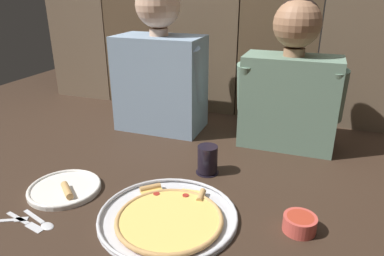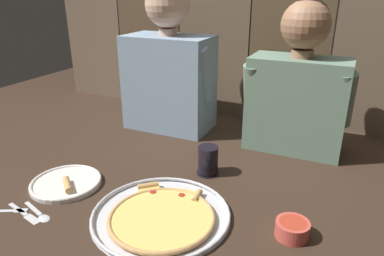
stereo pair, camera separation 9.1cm
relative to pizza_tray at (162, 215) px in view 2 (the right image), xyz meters
name	(u,v)px [view 2 (the right image)]	position (x,y,z in m)	size (l,w,h in m)	color
ground_plane	(177,189)	(-0.03, 0.16, -0.01)	(3.20, 3.20, 0.00)	#332319
pizza_tray	(162,215)	(0.00, 0.00, 0.00)	(0.40, 0.40, 0.03)	silver
dinner_plate	(66,183)	(-0.38, 0.02, 0.00)	(0.23, 0.23, 0.03)	white
drinking_glass	(208,160)	(0.02, 0.30, 0.04)	(0.08, 0.08, 0.10)	black
dipping_bowl	(292,228)	(0.35, 0.08, 0.02)	(0.09, 0.09, 0.04)	#CC4C42
table_fork	(7,211)	(-0.43, -0.16, -0.01)	(0.12, 0.07, 0.01)	silver
table_knife	(24,213)	(-0.38, -0.15, -0.01)	(0.15, 0.05, 0.01)	silver
table_spoon	(40,214)	(-0.33, -0.14, -0.01)	(0.14, 0.06, 0.01)	silver
diner_left	(169,64)	(-0.31, 0.64, 0.28)	(0.42, 0.22, 0.64)	#849EB7
diner_right	(299,84)	(0.25, 0.64, 0.26)	(0.41, 0.20, 0.58)	slate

